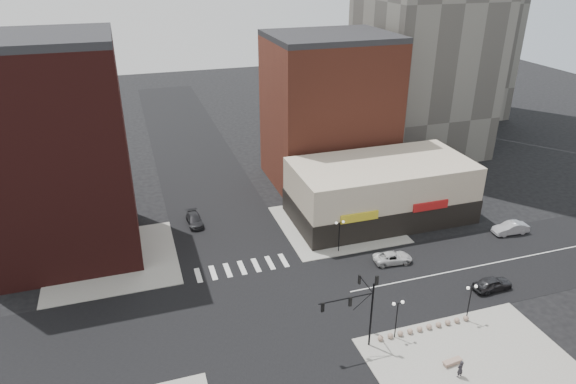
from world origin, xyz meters
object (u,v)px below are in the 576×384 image
traffic_signal (361,302)px  street_lamp_se_a (397,310)px  white_suv (393,258)px  dark_sedan_north (195,220)px  street_lamp_se_b (471,294)px  street_lamp_ne (340,228)px  pedestrian (460,369)px  silver_sedan (511,228)px  dark_sedan_east (492,284)px  stone_bench (452,362)px

traffic_signal → street_lamp_se_a: 4.12m
white_suv → traffic_signal: bearing=145.7°
traffic_signal → dark_sedan_north: bearing=111.2°
street_lamp_se_b → street_lamp_ne: size_ratio=1.00×
street_lamp_se_a → pedestrian: 7.21m
traffic_signal → silver_sedan: 31.13m
white_suv → pedestrian: size_ratio=2.65×
street_lamp_se_a → silver_sedan: (24.15, 13.31, -2.52)m
street_lamp_se_b → dark_sedan_east: 7.39m
dark_sedan_north → stone_bench: size_ratio=2.44×
dark_sedan_east → pedestrian: bearing=130.1°
pedestrian → white_suv: bearing=-109.5°
dark_sedan_east → silver_sedan: 14.07m
street_lamp_se_b → street_lamp_ne: (-7.00, 16.00, 0.00)m
stone_bench → silver_sedan: bearing=35.0°
dark_sedan_north → stone_bench: dark_sedan_north is taller
street_lamp_se_a → dark_sedan_east: street_lamp_se_a is taller
street_lamp_ne → pedestrian: size_ratio=2.39×
white_suv → dark_sedan_north: 26.73m
street_lamp_se_b → dark_sedan_east: bearing=32.1°
street_lamp_se_a → stone_bench: street_lamp_se_a is taller
dark_sedan_east → pedestrian: 14.81m
silver_sedan → stone_bench: (-20.97, -18.05, -0.42)m
street_lamp_se_a → dark_sedan_east: (13.88, 3.70, -2.54)m
white_suv → silver_sedan: silver_sedan is taller
white_suv → silver_sedan: bearing=-79.3°
street_lamp_se_b → street_lamp_ne: 17.46m
traffic_signal → silver_sedan: bearing=25.2°
street_lamp_ne → white_suv: bearing=-38.6°
silver_sedan → street_lamp_ne: bearing=-93.2°
traffic_signal → pedestrian: traffic_signal is taller
street_lamp_ne → dark_sedan_north: 20.26m
street_lamp_se_b → stone_bench: street_lamp_se_b is taller
silver_sedan → stone_bench: silver_sedan is taller
pedestrian → stone_bench: size_ratio=0.92×
white_suv → stone_bench: (-3.02, -16.59, -0.29)m
dark_sedan_east → stone_bench: dark_sedan_east is taller
traffic_signal → stone_bench: traffic_signal is taller
white_suv → pedestrian: 18.38m
white_suv → dark_sedan_east: (7.69, -8.16, 0.11)m
traffic_signal → dark_sedan_east: (17.64, 3.53, -4.21)m
street_lamp_se_a → dark_sedan_north: street_lamp_se_a is taller
street_lamp_se_a → street_lamp_se_b: same height
street_lamp_se_b → dark_sedan_north: bearing=128.6°
silver_sedan → dark_sedan_north: size_ratio=1.02×
street_lamp_ne → pedestrian: street_lamp_ne is taller
traffic_signal → street_lamp_ne: bearing=73.3°
traffic_signal → white_suv: bearing=49.6°
street_lamp_ne → silver_sedan: (23.15, -2.69, -2.52)m
dark_sedan_north → stone_bench: bearing=-64.2°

